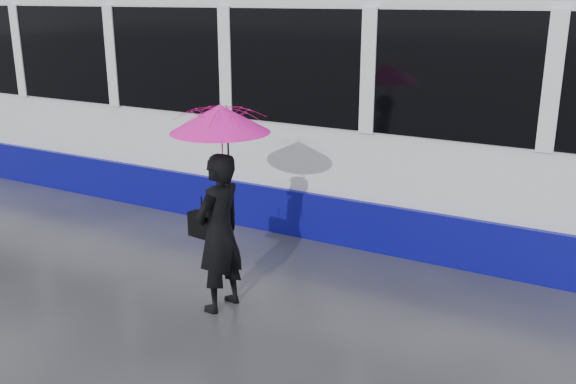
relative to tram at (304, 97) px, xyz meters
The scene contains 6 objects.
ground 3.23m from the tram, 63.73° to the right, with size 90.00×90.00×0.00m, color #27272C.
rails 2.04m from the tram, ahead, with size 34.00×1.51×0.02m.
tram is the anchor object (origin of this frame).
woman 3.60m from the tram, 75.65° to the right, with size 0.59×0.39×1.61m, color black.
umbrella 3.52m from the tram, 74.86° to the right, with size 1.06×1.06×1.09m.
handbag 3.53m from the tram, 79.12° to the right, with size 0.30×0.16×0.43m.
Camera 1 is at (3.12, -5.72, 3.03)m, focal length 40.00 mm.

